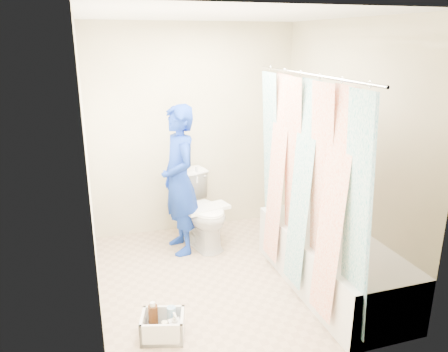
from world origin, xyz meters
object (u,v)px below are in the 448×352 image
object	(u,v)px
toilet	(201,210)
plumber	(179,181)
bathtub	(331,261)
cleaning_caddy	(164,327)

from	to	relation	value
toilet	plumber	xyz separation A→B (m)	(-0.25, -0.07, 0.40)
bathtub	toilet	xyz separation A→B (m)	(-0.91, 1.23, 0.13)
toilet	plumber	bearing A→B (deg)	-177.86
bathtub	toilet	size ratio (longest dim) A/B	2.18
bathtub	plumber	world-z (taller)	plumber
cleaning_caddy	plumber	bearing A→B (deg)	88.15
cleaning_caddy	toilet	bearing A→B (deg)	80.57
toilet	cleaning_caddy	distance (m)	1.67
toilet	cleaning_caddy	world-z (taller)	toilet
bathtub	cleaning_caddy	size ratio (longest dim) A/B	4.55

